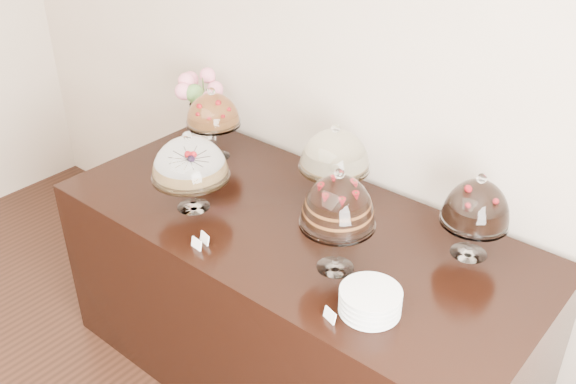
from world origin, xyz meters
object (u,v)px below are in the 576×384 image
Objects in this scene: cake_stand_dark_choco at (477,206)px; flower_vase at (199,98)px; cake_stand_choco_layer at (338,205)px; cake_stand_fruit_tart at (213,113)px; cake_stand_cheesecake at (335,153)px; plate_stack at (370,301)px; cake_stand_sugar_sponge at (190,161)px; display_counter at (295,302)px.

cake_stand_dark_choco is 1.62m from flower_vase.
cake_stand_fruit_tart is (-1.04, 0.36, -0.04)m from cake_stand_choco_layer.
cake_stand_cheesecake reaches higher than plate_stack.
cake_stand_choco_layer reaches higher than cake_stand_cheesecake.
cake_stand_sugar_sponge is 0.64m from cake_stand_cheesecake.
cake_stand_choco_layer reaches higher than display_counter.
cake_stand_fruit_tart reaches higher than flower_vase.
display_counter is 0.84m from cake_stand_sugar_sponge.
cake_stand_choco_layer is 2.04× the size of plate_stack.
display_counter is at bearing -157.47° from cake_stand_dark_choco.
cake_stand_fruit_tart reaches higher than cake_stand_sugar_sponge.
flower_vase reaches higher than plate_stack.
cake_stand_fruit_tart is at bearing 160.88° from cake_stand_choco_layer.
plate_stack is at bearing -27.89° from cake_stand_choco_layer.
cake_stand_fruit_tart is 0.25m from flower_vase.
display_counter is at bearing 154.28° from plate_stack.
cake_stand_fruit_tart is at bearing -175.31° from cake_stand_cheesecake.
cake_stand_sugar_sponge is at bearing -133.00° from cake_stand_cheesecake.
cake_stand_cheesecake is 0.81m from plate_stack.
plate_stack is (1.29, -0.49, -0.20)m from cake_stand_fruit_tart.
cake_stand_sugar_sponge is at bearing -156.02° from display_counter.
cake_stand_choco_layer is at bearing 152.11° from plate_stack.
plate_stack is at bearing -4.51° from cake_stand_sugar_sponge.
cake_stand_cheesecake is 0.72m from cake_stand_fruit_tart.
cake_stand_dark_choco is at bearing 2.70° from cake_stand_fruit_tart.
plate_stack reaches higher than display_counter.
cake_stand_sugar_sponge is at bearing -176.04° from cake_stand_choco_layer.
display_counter is 5.82× the size of cake_stand_sugar_sponge.
cake_stand_cheesecake is at bearing 4.69° from cake_stand_fruit_tart.
cake_stand_sugar_sponge is 1.02× the size of cake_stand_dark_choco.
cake_stand_choco_layer is (0.32, -0.14, 0.74)m from display_counter.
display_counter is 5.90× the size of flower_vase.
cake_stand_sugar_sponge is 1.22m from cake_stand_dark_choco.
cake_stand_dark_choco is (1.12, 0.48, -0.01)m from cake_stand_sugar_sponge.
cake_stand_cheesecake is at bearing -3.04° from flower_vase.
plate_stack is (0.25, -0.13, -0.24)m from cake_stand_choco_layer.
flower_vase is at bearing 159.59° from cake_stand_choco_layer.
plate_stack is (1.51, -0.60, -0.18)m from flower_vase.
plate_stack is at bearing -101.28° from cake_stand_dark_choco.
cake_stand_fruit_tart is 1.02× the size of flower_vase.
cake_stand_fruit_tart is (-0.28, 0.41, 0.01)m from cake_stand_sugar_sponge.
cake_stand_choco_layer is 0.37m from plate_stack.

